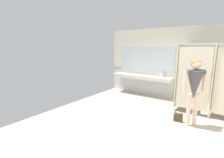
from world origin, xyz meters
TOP-DOWN VIEW (x-y plane):
  - ground_plane at (0.00, 0.00)m, footprint 7.11×6.80m
  - wall_back at (0.00, 3.16)m, footprint 7.11×0.12m
  - wall_back_tile_band at (0.00, 3.10)m, footprint 7.11×0.01m
  - vanity_counter at (-1.93, 2.88)m, footprint 2.52×0.57m
  - mirror_panel at (-1.93, 3.09)m, footprint 2.42×0.02m
  - bathroom_stalls at (0.66, 2.19)m, footprint 1.98×1.40m
  - person_standing at (0.32, 0.96)m, footprint 0.57×0.57m
  - handbag at (0.00, 0.99)m, footprint 0.22×0.11m
  - soap_dispenser at (-1.06, 2.97)m, footprint 0.07×0.07m
  - paper_cup at (-1.15, 2.76)m, footprint 0.07×0.07m

SIDE VIEW (x-z plane):
  - ground_plane at x=0.00m, z-range -0.10..0.00m
  - handbag at x=0.00m, z-range -0.05..0.30m
  - vanity_counter at x=-1.93m, z-range 0.14..1.10m
  - paper_cup at x=-1.15m, z-range 0.84..0.94m
  - soap_dispenser at x=-1.06m, z-range 0.83..1.05m
  - wall_back_tile_band at x=0.00m, z-range 1.02..1.08m
  - person_standing at x=0.32m, z-range 0.24..1.95m
  - bathroom_stalls at x=0.66m, z-range 0.05..2.15m
  - wall_back at x=0.00m, z-range 0.00..2.75m
  - mirror_panel at x=-1.93m, z-range 0.99..2.05m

